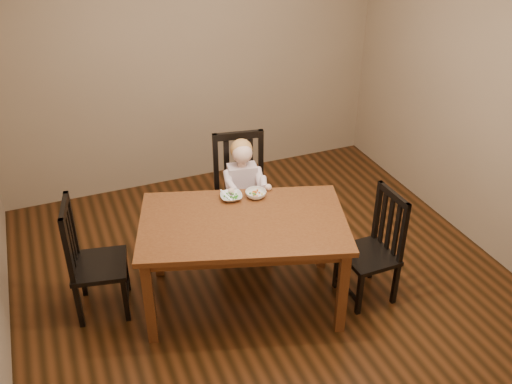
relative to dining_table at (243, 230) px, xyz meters
name	(u,v)px	position (x,y,z in m)	size (l,w,h in m)	color
room	(269,137)	(0.24, 0.11, 0.68)	(4.01, 4.01, 2.71)	#47240F
dining_table	(243,230)	(0.00, 0.00, 0.00)	(1.72, 1.32, 0.76)	#532913
chair_child	(242,196)	(0.25, 0.71, -0.16)	(0.53, 0.51, 1.06)	black
chair_left	(92,261)	(-1.09, 0.33, -0.21)	(0.47, 0.49, 0.97)	black
chair_right	(374,249)	(0.97, -0.30, -0.23)	(0.39, 0.41, 0.93)	black
toddler	(243,185)	(0.25, 0.66, -0.02)	(0.32, 0.40, 0.55)	white
bowl_peas	(231,197)	(0.02, 0.32, 0.11)	(0.17, 0.17, 0.04)	white
bowl_veg	(256,194)	(0.21, 0.28, 0.11)	(0.16, 0.16, 0.05)	white
fork	(226,196)	(-0.02, 0.31, 0.13)	(0.06, 0.11, 0.04)	silver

